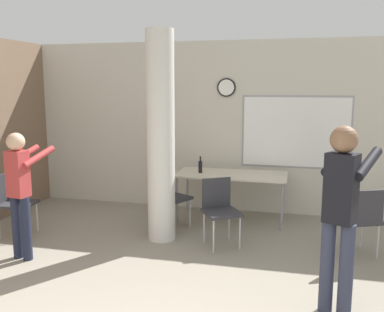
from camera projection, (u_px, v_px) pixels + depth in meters
name	position (u px, v px, depth m)	size (l,w,h in m)	color
wall_back	(234.00, 127.00, 7.07)	(8.00, 0.15, 2.80)	beige
support_pillar	(161.00, 138.00, 5.66)	(0.37, 0.37, 2.80)	silver
folding_table	(231.00, 177.00, 6.61)	(1.69, 0.77, 0.74)	beige
bottle_on_table	(200.00, 166.00, 6.65)	(0.06, 0.06, 0.26)	black
chair_table_left	(169.00, 195.00, 6.22)	(0.60, 0.60, 0.87)	#2D2D33
chair_by_left_wall	(12.00, 199.00, 5.97)	(0.46, 0.46, 0.87)	#2D2D33
chair_table_front	(220.00, 207.00, 5.61)	(0.60, 0.60, 0.87)	#2D2D33
chair_mid_room	(361.00, 216.00, 5.20)	(0.58, 0.58, 0.87)	#2D2D33
person_playing_side	(341.00, 206.00, 3.80)	(0.57, 0.73, 1.75)	#2D3347
person_watching_back	(20.00, 186.00, 5.09)	(0.42, 0.60, 1.54)	#1E2338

